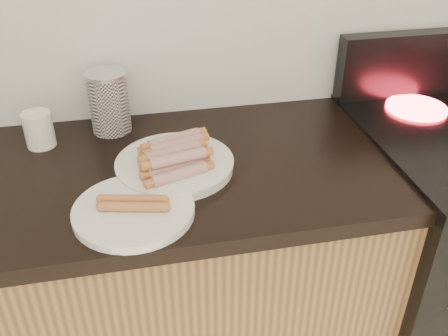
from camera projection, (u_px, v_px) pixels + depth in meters
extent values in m
cylinder|color=#FF1E2D|center=(416.00, 108.00, 1.50)|extent=(0.18, 0.18, 0.01)
cylinder|color=silver|center=(175.00, 166.00, 1.24)|extent=(0.33, 0.33, 0.02)
cylinder|color=white|center=(134.00, 211.00, 1.08)|extent=(0.28, 0.28, 0.02)
cylinder|color=maroon|center=(178.00, 175.00, 1.16)|extent=(0.14, 0.06, 0.03)
cylinder|color=maroon|center=(177.00, 168.00, 1.19)|extent=(0.14, 0.06, 0.03)
cylinder|color=maroon|center=(175.00, 161.00, 1.21)|extent=(0.14, 0.06, 0.03)
cylinder|color=maroon|center=(174.00, 154.00, 1.24)|extent=(0.14, 0.06, 0.03)
cylinder|color=maroon|center=(172.00, 148.00, 1.26)|extent=(0.14, 0.06, 0.03)
cylinder|color=maroon|center=(171.00, 142.00, 1.29)|extent=(0.14, 0.06, 0.03)
cylinder|color=maroon|center=(176.00, 159.00, 1.17)|extent=(0.14, 0.06, 0.03)
cylinder|color=maroon|center=(175.00, 152.00, 1.20)|extent=(0.14, 0.06, 0.03)
cylinder|color=maroon|center=(173.00, 146.00, 1.22)|extent=(0.14, 0.06, 0.03)
cylinder|color=maroon|center=(172.00, 140.00, 1.25)|extent=(0.14, 0.06, 0.03)
cylinder|color=#D57A50|center=(133.00, 207.00, 1.06)|extent=(0.14, 0.05, 0.02)
cylinder|color=#D57A50|center=(133.00, 199.00, 1.08)|extent=(0.14, 0.05, 0.02)
cylinder|color=white|center=(109.00, 104.00, 1.37)|extent=(0.11, 0.11, 0.16)
cylinder|color=silver|center=(105.00, 74.00, 1.33)|extent=(0.11, 0.11, 0.01)
cylinder|color=white|center=(39.00, 130.00, 1.32)|extent=(0.10, 0.10, 0.10)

